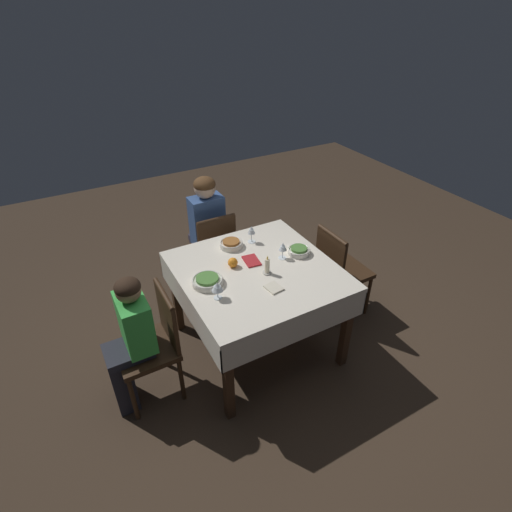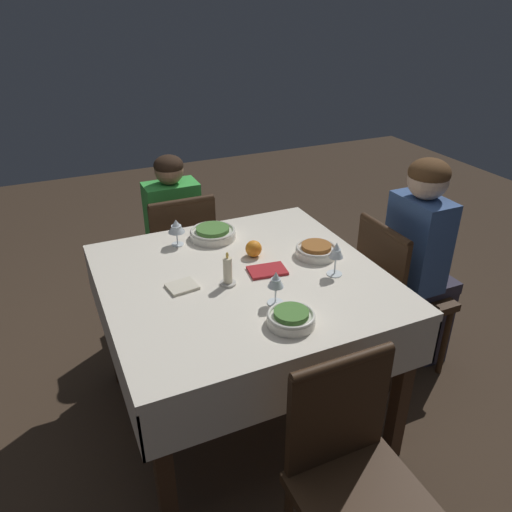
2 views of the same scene
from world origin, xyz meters
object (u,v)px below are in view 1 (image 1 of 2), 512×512
(person_child_green, at_px, (129,339))
(chair_east, at_px, (213,249))
(bowl_south, at_px, (299,251))
(wine_glass_east, at_px, (251,231))
(chair_north, at_px, (154,341))
(wine_glass_south, at_px, (283,247))
(chair_south, at_px, (339,268))
(orange_fruit, at_px, (233,262))
(dining_table, at_px, (257,279))
(napkin_spare_side, at_px, (274,288))
(bowl_north, at_px, (207,281))
(bowl_east, at_px, (231,244))
(person_adult_denim, at_px, (205,226))
(candle_centerpiece, at_px, (267,267))
(napkin_red_folded, at_px, (252,261))
(wine_glass_north, at_px, (217,287))

(person_child_green, bearing_deg, chair_east, 131.87)
(person_child_green, bearing_deg, bowl_south, 92.75)
(person_child_green, relative_size, wine_glass_east, 7.01)
(chair_north, bearing_deg, wine_glass_south, 94.05)
(chair_south, relative_size, orange_fruit, 11.73)
(dining_table, distance_m, wine_glass_south, 0.31)
(chair_east, bearing_deg, napkin_spare_side, 89.71)
(bowl_north, height_order, wine_glass_south, wine_glass_south)
(person_child_green, distance_m, bowl_south, 1.40)
(chair_east, height_order, bowl_east, chair_east)
(chair_east, xyz_separation_m, bowl_north, (-0.83, 0.38, 0.32))
(dining_table, distance_m, person_adult_denim, 0.99)
(person_child_green, height_order, candle_centerpiece, person_child_green)
(chair_east, distance_m, orange_fruit, 0.81)
(person_adult_denim, height_order, napkin_red_folded, person_adult_denim)
(wine_glass_north, bearing_deg, napkin_spare_side, -103.81)
(person_adult_denim, bearing_deg, chair_south, 131.09)
(bowl_north, height_order, orange_fruit, orange_fruit)
(wine_glass_north, bearing_deg, chair_south, -81.08)
(napkin_spare_side, bearing_deg, chair_north, 75.26)
(chair_south, bearing_deg, napkin_spare_side, 108.73)
(bowl_south, distance_m, candle_centerpiece, 0.36)
(person_child_green, xyz_separation_m, wine_glass_east, (0.40, -1.14, 0.31))
(napkin_spare_side, bearing_deg, candle_centerpiece, -15.94)
(person_child_green, distance_m, wine_glass_east, 1.25)
(person_adult_denim, relative_size, wine_glass_north, 9.03)
(dining_table, relative_size, napkin_spare_side, 9.05)
(dining_table, bearing_deg, wine_glass_south, -81.93)
(chair_south, distance_m, bowl_south, 0.54)
(chair_north, xyz_separation_m, napkin_red_folded, (0.15, -0.85, 0.30))
(chair_south, relative_size, bowl_east, 4.70)
(bowl_east, relative_size, bowl_south, 1.06)
(chair_south, bearing_deg, wine_glass_east, 64.09)
(dining_table, xyz_separation_m, chair_south, (0.03, -0.83, -0.20))
(chair_north, bearing_deg, wine_glass_east, 112.20)
(person_adult_denim, distance_m, napkin_red_folded, 0.89)
(wine_glass_east, height_order, candle_centerpiece, wine_glass_east)
(chair_north, xyz_separation_m, bowl_east, (0.41, -0.80, 0.32))
(person_adult_denim, bearing_deg, wine_glass_south, 104.65)
(wine_glass_east, relative_size, wine_glass_south, 1.08)
(chair_south, bearing_deg, candle_centerpiece, 97.72)
(chair_south, xyz_separation_m, bowl_south, (-0.00, 0.44, 0.32))
(person_child_green, distance_m, wine_glass_south, 1.27)
(chair_north, bearing_deg, wine_glass_north, 74.46)
(bowl_north, relative_size, napkin_spare_side, 1.74)
(bowl_south, relative_size, napkin_spare_side, 1.38)
(chair_east, distance_m, wine_glass_east, 0.64)
(chair_south, xyz_separation_m, orange_fruit, (0.09, 0.97, 0.33))
(napkin_red_folded, relative_size, napkin_spare_side, 1.35)
(chair_south, height_order, wine_glass_north, wine_glass_north)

